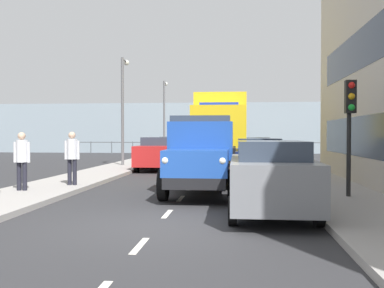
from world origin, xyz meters
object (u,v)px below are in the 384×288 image
car_silver_kerbside_2 (253,154)px  pedestrian_in_dark_coat (72,153)px  car_navy_kerbside_1 (258,161)px  lamp_post_far (165,111)px  car_grey_kerbside_near (270,176)px  pedestrian_couple_b (22,156)px  traffic_light_near (350,112)px  car_black_oppositeside_1 (174,149)px  lamp_post_promenade (123,101)px  lorry_cargo_yellow (221,130)px  car_maroon_oppositeside_2 (185,147)px  truck_vintage_blue (201,157)px  car_red_oppositeside_0 (159,153)px

car_silver_kerbside_2 → pedestrian_in_dark_coat: (6.35, 7.09, 0.32)m
car_navy_kerbside_1 → lamp_post_far: size_ratio=0.63×
car_grey_kerbside_near → car_silver_kerbside_2: size_ratio=1.03×
pedestrian_couple_b → traffic_light_near: (-9.65, 0.42, 1.27)m
car_black_oppositeside_1 → lamp_post_promenade: bearing=57.8°
pedestrian_couple_b → lamp_post_far: 24.20m
traffic_light_near → car_black_oppositeside_1: bearing=-65.7°
traffic_light_near → lamp_post_promenade: 15.34m
pedestrian_in_dark_coat → traffic_light_near: size_ratio=0.56×
lorry_cargo_yellow → car_maroon_oppositeside_2: size_ratio=1.82×
lamp_post_far → lamp_post_promenade: bearing=88.6°
car_grey_kerbside_near → pedestrian_couple_b: size_ratio=2.57×
car_grey_kerbside_near → lamp_post_far: (6.85, -26.52, 2.97)m
car_grey_kerbside_near → car_black_oppositeside_1: size_ratio=0.98×
pedestrian_couple_b → car_silver_kerbside_2: bearing=-130.3°
car_navy_kerbside_1 → car_maroon_oppositeside_2: same height
car_black_oppositeside_1 → car_maroon_oppositeside_2: bearing=-90.0°
car_maroon_oppositeside_2 → lorry_cargo_yellow: bearing=105.3°
car_silver_kerbside_2 → traffic_light_near: size_ratio=1.39×
car_black_oppositeside_1 → pedestrian_in_dark_coat: bearing=83.6°
car_grey_kerbside_near → car_black_oppositeside_1: 18.44m
truck_vintage_blue → pedestrian_in_dark_coat: 4.57m
car_maroon_oppositeside_2 → lamp_post_far: lamp_post_far is taller
lorry_cargo_yellow → lamp_post_promenade: bearing=-17.5°
car_silver_kerbside_2 → traffic_light_near: traffic_light_near is taller
car_maroon_oppositeside_2 → lamp_post_far: 4.35m
car_silver_kerbside_2 → car_black_oppositeside_1: 8.21m
truck_vintage_blue → lamp_post_promenade: 12.43m
car_red_oppositeside_0 → traffic_light_near: size_ratio=1.38×
lamp_post_promenade → car_maroon_oppositeside_2: bearing=-103.2°
lorry_cargo_yellow → car_grey_kerbside_near: (-1.58, 12.29, -1.18)m
lorry_cargo_yellow → lamp_post_promenade: size_ratio=1.36×
car_black_oppositeside_1 → traffic_light_near: size_ratio=1.46×
lorry_cargo_yellow → pedestrian_couple_b: (5.76, 9.81, -0.87)m
car_grey_kerbside_near → lamp_post_promenade: (7.17, -14.06, 2.88)m
truck_vintage_blue → car_grey_kerbside_near: size_ratio=1.23×
traffic_light_near → lamp_post_far: 26.16m
car_silver_kerbside_2 → pedestrian_couple_b: size_ratio=2.49×
pedestrian_in_dark_coat → lamp_post_promenade: lamp_post_promenade is taller
car_maroon_oppositeside_2 → pedestrian_in_dark_coat: 20.10m
lorry_cargo_yellow → car_silver_kerbside_2: lorry_cargo_yellow is taller
car_red_oppositeside_0 → car_navy_kerbside_1: bearing=127.1°
pedestrian_in_dark_coat → traffic_light_near: bearing=167.0°
car_red_oppositeside_0 → pedestrian_couple_b: 10.11m
pedestrian_couple_b → lamp_post_far: size_ratio=0.29×
pedestrian_in_dark_coat → lamp_post_far: (0.50, -22.47, 2.65)m
car_maroon_oppositeside_2 → lamp_post_promenade: 10.70m
truck_vintage_blue → car_silver_kerbside_2: (-1.88, -8.03, -0.28)m
car_grey_kerbside_near → traffic_light_near: (-2.31, -2.06, 1.58)m
lamp_post_promenade → lorry_cargo_yellow: bearing=162.5°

